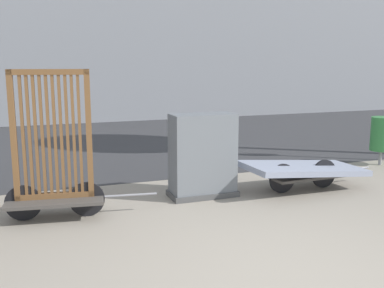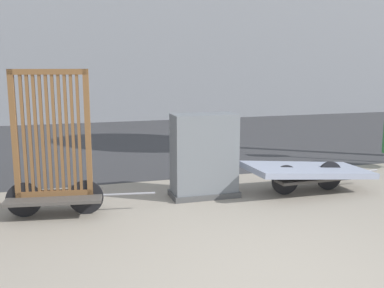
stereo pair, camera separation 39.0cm
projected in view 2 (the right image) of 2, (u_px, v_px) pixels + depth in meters
ground_plane at (274, 286)px, 4.02m from camera, size 60.00×60.00×0.00m
road_strip at (132, 141)px, 11.42m from camera, size 56.00×7.93×0.01m
bike_cart_with_bedframe at (54, 163)px, 5.77m from camera, size 1.93×0.78×1.90m
bike_cart_with_mattress at (308, 171)px, 6.89m from camera, size 2.30×0.96×0.48m
utility_cabinet at (204, 158)px, 6.64m from camera, size 1.00×0.50×1.24m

